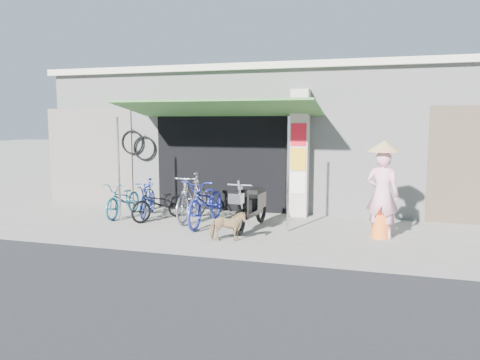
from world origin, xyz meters
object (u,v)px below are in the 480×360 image
(bike_silver, at_px, (192,197))
(nun, at_px, (382,191))
(bike_navy, at_px, (206,202))
(bike_blue, at_px, (148,198))
(moped, at_px, (252,207))
(street_dog, at_px, (227,226))
(bike_teal, at_px, (124,199))
(bike_black, at_px, (160,203))

(bike_silver, height_order, nun, nun)
(bike_navy, relative_size, nun, 1.03)
(bike_blue, distance_m, bike_silver, 1.19)
(bike_blue, xyz_separation_m, moped, (2.69, -0.47, 0.02))
(bike_blue, height_order, street_dog, bike_blue)
(bike_blue, relative_size, bike_navy, 0.76)
(bike_teal, xyz_separation_m, bike_blue, (0.56, 0.14, 0.03))
(bike_navy, xyz_separation_m, nun, (3.67, -0.11, 0.42))
(bike_blue, distance_m, street_dog, 3.04)
(bike_silver, bearing_deg, bike_black, -166.56)
(bike_blue, distance_m, moped, 2.73)
(bike_teal, distance_m, moped, 3.27)
(bike_silver, bearing_deg, nun, -6.71)
(bike_blue, bearing_deg, street_dog, -48.07)
(bike_silver, relative_size, street_dog, 2.62)
(bike_teal, xyz_separation_m, bike_silver, (1.75, 0.04, 0.13))
(street_dog, bearing_deg, bike_blue, 40.28)
(bike_navy, distance_m, moped, 1.04)
(bike_blue, bearing_deg, bike_navy, -29.55)
(bike_silver, xyz_separation_m, moped, (1.50, -0.37, -0.08))
(bike_silver, bearing_deg, street_dog, -49.70)
(bike_navy, bearing_deg, bike_blue, 165.41)
(nun, bearing_deg, bike_blue, 6.71)
(bike_blue, xyz_separation_m, bike_navy, (1.65, -0.43, 0.07))
(bike_navy, bearing_deg, bike_teal, 172.58)
(bike_teal, height_order, street_dog, bike_teal)
(bike_teal, height_order, bike_silver, bike_silver)
(bike_black, distance_m, moped, 2.24)
(bike_teal, relative_size, bike_blue, 1.06)
(bike_blue, bearing_deg, bike_teal, 179.14)
(moped, bearing_deg, bike_teal, 179.79)
(bike_black, height_order, street_dog, bike_black)
(bike_teal, relative_size, bike_black, 1.04)
(bike_black, height_order, moped, moped)
(bike_black, distance_m, street_dog, 2.51)
(bike_teal, relative_size, street_dog, 2.27)
(bike_silver, bearing_deg, bike_teal, -179.25)
(moped, xyz_separation_m, nun, (2.63, -0.07, 0.46))
(bike_teal, xyz_separation_m, bike_navy, (2.21, -0.29, 0.10))
(bike_blue, xyz_separation_m, bike_black, (0.45, -0.28, -0.05))
(bike_teal, bearing_deg, moped, -8.30)
(street_dog, distance_m, nun, 3.06)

